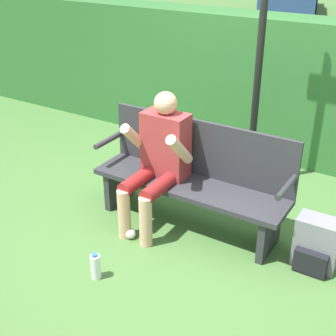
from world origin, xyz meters
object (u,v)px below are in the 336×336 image
object	(u,v)px
park_bench	(193,176)
backpack	(316,245)
person_seated	(159,156)
signpost	(262,28)
water_bottle	(96,266)

from	to	relation	value
park_bench	backpack	xyz separation A→B (m)	(1.14, -0.06, -0.26)
person_seated	signpost	bearing A→B (deg)	68.54
backpack	signpost	world-z (taller)	signpost
park_bench	signpost	bearing A→B (deg)	80.20
park_bench	person_seated	distance (m)	0.35
park_bench	person_seated	world-z (taller)	person_seated
park_bench	signpost	distance (m)	1.49
park_bench	person_seated	bearing A→B (deg)	-151.56
person_seated	backpack	xyz separation A→B (m)	(1.41, 0.09, -0.45)
park_bench	water_bottle	xyz separation A→B (m)	(-0.24, -1.09, -0.36)
person_seated	water_bottle	size ratio (longest dim) A/B	5.38
park_bench	person_seated	xyz separation A→B (m)	(-0.26, -0.14, 0.19)
person_seated	signpost	size ratio (longest dim) A/B	0.42
person_seated	signpost	xyz separation A→B (m)	(0.43, 1.08, 0.95)
signpost	person_seated	bearing A→B (deg)	-111.46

